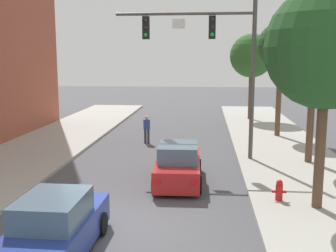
# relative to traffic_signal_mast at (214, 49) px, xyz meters

# --- Properties ---
(ground_plane) EXTENTS (120.00, 120.00, 0.00)m
(ground_plane) POSITION_rel_traffic_signal_mast_xyz_m (-2.76, -8.27, -5.34)
(ground_plane) COLOR #4C4C51
(traffic_signal_mast) EXTENTS (6.54, 0.38, 7.50)m
(traffic_signal_mast) POSITION_rel_traffic_signal_mast_xyz_m (0.00, 0.00, 0.00)
(traffic_signal_mast) COLOR #514C47
(traffic_signal_mast) RESTS_ON sidewalk_right
(car_lead_red) EXTENTS (1.91, 4.28, 1.60)m
(car_lead_red) POSITION_rel_traffic_signal_mast_xyz_m (-1.38, -3.75, -4.62)
(car_lead_red) COLOR #B21E1E
(car_lead_red) RESTS_ON ground
(car_following_blue) EXTENTS (1.86, 4.25, 1.60)m
(car_following_blue) POSITION_rel_traffic_signal_mast_xyz_m (-4.03, -10.14, -4.62)
(car_following_blue) COLOR navy
(car_following_blue) RESTS_ON ground
(pedestrian_crossing_road) EXTENTS (0.36, 0.22, 1.64)m
(pedestrian_crossing_road) POSITION_rel_traffic_signal_mast_xyz_m (-3.72, 3.70, -4.43)
(pedestrian_crossing_road) COLOR #333338
(pedestrian_crossing_road) RESTS_ON ground
(fire_hydrant) EXTENTS (0.48, 0.24, 0.72)m
(fire_hydrant) POSITION_rel_traffic_signal_mast_xyz_m (2.19, -5.90, -4.83)
(fire_hydrant) COLOR red
(fire_hydrant) RESTS_ON sidewalk_right
(street_tree_nearest) EXTENTS (3.80, 3.80, 6.99)m
(street_tree_nearest) POSITION_rel_traffic_signal_mast_xyz_m (3.30, -6.44, -0.12)
(street_tree_nearest) COLOR brown
(street_tree_nearest) RESTS_ON sidewalk_right
(street_tree_second) EXTENTS (3.36, 3.36, 7.56)m
(street_tree_second) POSITION_rel_traffic_signal_mast_xyz_m (4.47, -0.41, 0.65)
(street_tree_second) COLOR brown
(street_tree_second) RESTS_ON sidewalk_right
(street_tree_third) EXTENTS (2.84, 2.84, 6.94)m
(street_tree_third) POSITION_rel_traffic_signal_mast_xyz_m (4.14, 6.15, 0.27)
(street_tree_third) COLOR brown
(street_tree_third) RESTS_ON sidewalk_right
(street_tree_farthest) EXTENTS (3.39, 3.39, 6.65)m
(street_tree_farthest) POSITION_rel_traffic_signal_mast_xyz_m (3.17, 13.19, -0.26)
(street_tree_farthest) COLOR brown
(street_tree_farthest) RESTS_ON sidewalk_right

